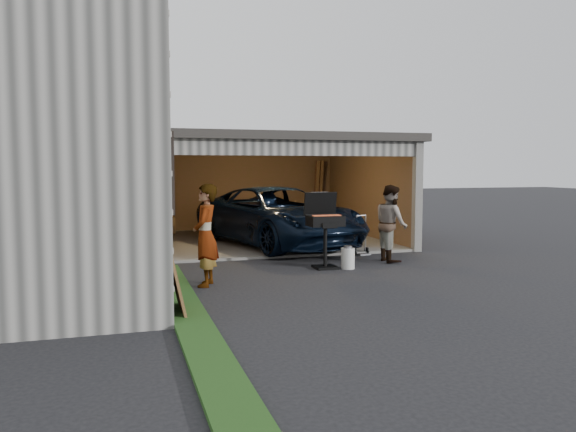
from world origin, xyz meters
The scene contains 10 objects.
ground centered at (0.00, 0.00, 0.00)m, with size 80.00×80.00×0.00m, color black.
groundcover_strip centered at (-2.25, -1.00, 0.03)m, with size 0.50×8.00×0.06m, color #193814.
garage centered at (0.76, 6.79, 1.87)m, with size 6.80×6.30×2.90m.
minivan centered at (0.81, 5.20, 0.75)m, with size 2.50×5.42×1.51m, color black.
woman centered at (-1.70, 1.02, 0.90)m, with size 0.65×0.43×1.79m, color #A0B8C9.
man centered at (2.60, 2.40, 0.85)m, with size 0.83×0.64×1.70m, color #412319.
bbq_grill centered at (0.90, 2.04, 0.92)m, with size 0.70×0.62×1.56m.
propane_tank centered at (1.34, 1.84, 0.21)m, with size 0.28×0.28×0.43m, color silver.
plywood_panel centered at (-2.40, -0.79, 0.46)m, with size 0.04×0.83×0.92m, color #51271B.
hand_truck centered at (2.39, 3.46, 0.18)m, with size 0.42×0.35×0.95m.
Camera 1 is at (-3.16, -8.69, 2.08)m, focal length 35.00 mm.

